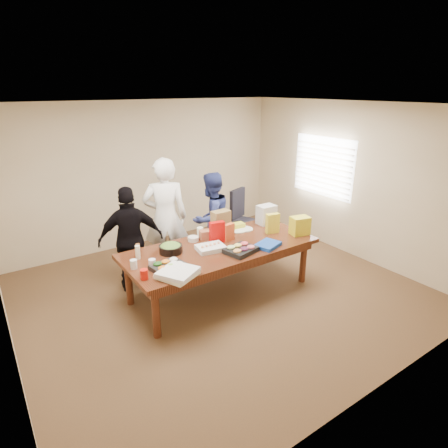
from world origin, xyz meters
TOP-DOWN VIEW (x-y plane):
  - floor at (0.00, 0.00)m, footprint 5.50×5.00m
  - ceiling at (0.00, 0.00)m, footprint 5.50×5.00m
  - wall_back at (0.00, 2.50)m, footprint 5.50×0.04m
  - wall_front at (0.00, -2.50)m, footprint 5.50×0.04m
  - wall_right at (2.75, 0.00)m, footprint 0.04×5.00m
  - window_panel at (2.72, 0.60)m, footprint 0.03×1.40m
  - window_blinds at (2.68, 0.60)m, footprint 0.04×1.36m
  - conference_table at (0.00, 0.00)m, footprint 2.80×1.20m
  - office_chair at (1.33, 1.22)m, footprint 0.69×0.69m
  - person_center at (-0.37, 1.03)m, footprint 0.83×0.70m
  - person_right at (0.46, 0.98)m, footprint 0.89×0.77m
  - person_left at (-1.02, 0.85)m, footprint 1.01×0.63m
  - veggie_tray at (-0.95, -0.22)m, footprint 0.45×0.37m
  - fruit_tray at (0.11, -0.33)m, footprint 0.49×0.42m
  - sheet_cake at (-0.19, -0.03)m, footprint 0.42×0.34m
  - salad_bowl at (-0.69, 0.21)m, footprint 0.38×0.38m
  - chip_bag_blue at (0.55, -0.39)m, footprint 0.42×0.37m
  - chip_bag_red at (0.03, 0.15)m, footprint 0.23×0.13m
  - chip_bag_yellow at (0.96, -0.02)m, footprint 0.22×0.12m
  - chip_bag_orange at (0.21, 0.11)m, footprint 0.18×0.10m
  - mayo_jar at (-0.06, 0.48)m, footprint 0.11×0.11m
  - mustard_bottle at (0.13, 0.29)m, footprint 0.07×0.07m
  - dressing_bottle at (-1.11, 0.34)m, footprint 0.07×0.07m
  - ranch_bottle at (-1.15, 0.27)m, footprint 0.08×0.08m
  - banana_bunch at (0.62, 0.46)m, footprint 0.26×0.16m
  - bread_loaf at (0.05, 0.35)m, footprint 0.36×0.22m
  - kraft_bag at (0.28, 0.41)m, footprint 0.29×0.17m
  - red_cup at (-1.30, -0.30)m, footprint 0.10×0.10m
  - clear_cup_a at (-1.10, -0.09)m, footprint 0.11×0.11m
  - clear_cup_b at (-1.30, 0.03)m, footprint 0.10×0.10m
  - pizza_box_lower at (-0.94, -0.46)m, footprint 0.54×0.54m
  - pizza_box_upper at (-0.94, -0.48)m, footprint 0.56×0.56m
  - plate_a at (0.58, 0.36)m, footprint 0.28×0.28m
  - plate_b at (0.70, 0.34)m, footprint 0.28×0.28m
  - dip_bowl_a at (0.16, 0.28)m, footprint 0.17×0.17m
  - dip_bowl_b at (-0.23, 0.40)m, footprint 0.21×0.21m
  - grocery_bag_white at (1.16, 0.36)m, footprint 0.30×0.22m
  - grocery_bag_yellow at (1.28, -0.30)m, footprint 0.32×0.25m

SIDE VIEW (x-z plane):
  - floor at x=0.00m, z-range -0.02..0.00m
  - conference_table at x=0.00m, z-range 0.00..0.75m
  - office_chair at x=1.33m, z-range 0.00..1.04m
  - plate_a at x=0.58m, z-range 0.75..0.77m
  - plate_b at x=0.70m, z-range 0.75..0.77m
  - pizza_box_lower at x=-0.94m, z-range 0.75..0.80m
  - chip_bag_blue at x=0.55m, z-range 0.75..0.80m
  - dip_bowl_a at x=0.16m, z-range 0.75..0.80m
  - veggie_tray at x=-0.95m, z-range 0.75..0.81m
  - fruit_tray at x=0.11m, z-range 0.75..0.81m
  - dip_bowl_b at x=-0.23m, z-range 0.75..0.82m
  - sheet_cake at x=-0.19m, z-range 0.75..0.82m
  - banana_bunch at x=0.62m, z-range 0.75..0.83m
  - person_right at x=0.46m, z-range 0.00..1.59m
  - person_left at x=-1.02m, z-range 0.00..1.60m
  - salad_bowl at x=-0.69m, z-range 0.75..0.86m
  - clear_cup_b at x=-1.30m, z-range 0.75..0.87m
  - clear_cup_a at x=-1.10m, z-range 0.75..0.87m
  - red_cup at x=-1.30m, z-range 0.75..0.88m
  - bread_loaf at x=0.05m, z-range 0.75..0.88m
  - pizza_box_upper at x=-0.94m, z-range 0.80..0.84m
  - mayo_jar at x=-0.06m, z-range 0.75..0.90m
  - mustard_bottle at x=0.13m, z-range 0.75..0.92m
  - dressing_bottle at x=-1.11m, z-range 0.75..0.93m
  - ranch_bottle at x=-1.15m, z-range 0.75..0.94m
  - chip_bag_orange at x=0.21m, z-range 0.75..1.01m
  - grocery_bag_yellow at x=1.28m, z-range 0.75..1.03m
  - chip_bag_yellow at x=0.96m, z-range 0.75..1.06m
  - grocery_bag_white at x=1.16m, z-range 0.75..1.07m
  - chip_bag_red at x=0.03m, z-range 0.75..1.07m
  - kraft_bag at x=0.28m, z-range 0.75..1.12m
  - person_center at x=-0.37m, z-range 0.00..1.92m
  - wall_back at x=0.00m, z-range 0.00..2.70m
  - wall_front at x=0.00m, z-range 0.00..2.70m
  - wall_right at x=2.75m, z-range 0.00..2.70m
  - window_panel at x=2.72m, z-range 0.95..2.05m
  - window_blinds at x=2.68m, z-range 1.00..2.00m
  - ceiling at x=0.00m, z-range 2.70..2.72m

